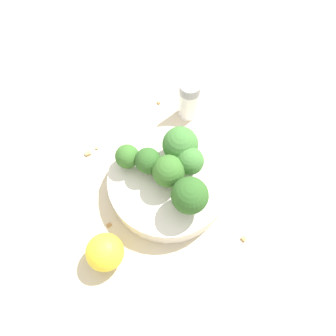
% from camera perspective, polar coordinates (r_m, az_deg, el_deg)
% --- Properties ---
extents(ground_plane, '(3.00, 3.00, 0.00)m').
position_cam_1_polar(ground_plane, '(0.56, 0.00, -3.30)').
color(ground_plane, beige).
extents(bowl, '(0.20, 0.20, 0.04)m').
position_cam_1_polar(bowl, '(0.54, 0.00, -2.50)').
color(bowl, silver).
rests_on(bowl, ground_plane).
extents(broccoli_floret_0, '(0.05, 0.05, 0.06)m').
position_cam_1_polar(broccoli_floret_0, '(0.49, -0.18, -0.63)').
color(broccoli_floret_0, '#84AD66').
rests_on(broccoli_floret_0, bowl).
extents(broccoli_floret_1, '(0.04, 0.04, 0.05)m').
position_cam_1_polar(broccoli_floret_1, '(0.51, -3.51, 1.18)').
color(broccoli_floret_1, '#7A9E5B').
rests_on(broccoli_floret_1, bowl).
extents(broccoli_floret_2, '(0.04, 0.04, 0.06)m').
position_cam_1_polar(broccoli_floret_2, '(0.50, 3.81, 1.16)').
color(broccoli_floret_2, '#84AD66').
rests_on(broccoli_floret_2, bowl).
extents(broccoli_floret_3, '(0.06, 0.06, 0.06)m').
position_cam_1_polar(broccoli_floret_3, '(0.51, 2.15, 4.10)').
color(broccoli_floret_3, '#84AD66').
rests_on(broccoli_floret_3, bowl).
extents(broccoli_floret_4, '(0.06, 0.06, 0.07)m').
position_cam_1_polar(broccoli_floret_4, '(0.47, 3.80, -4.83)').
color(broccoli_floret_4, '#84AD66').
rests_on(broccoli_floret_4, bowl).
extents(broccoli_floret_5, '(0.04, 0.04, 0.04)m').
position_cam_1_polar(broccoli_floret_5, '(0.52, -7.09, 1.95)').
color(broccoli_floret_5, '#7A9E5B').
rests_on(broccoli_floret_5, bowl).
extents(pepper_shaker, '(0.04, 0.04, 0.08)m').
position_cam_1_polar(pepper_shaker, '(0.60, 3.68, 11.82)').
color(pepper_shaker, silver).
rests_on(pepper_shaker, ground_plane).
extents(lemon_wedge, '(0.06, 0.06, 0.06)m').
position_cam_1_polar(lemon_wedge, '(0.51, -10.93, -14.20)').
color(lemon_wedge, yellow).
rests_on(lemon_wedge, ground_plane).
extents(almond_crumb_0, '(0.01, 0.01, 0.01)m').
position_cam_1_polar(almond_crumb_0, '(0.54, -10.25, -9.67)').
color(almond_crumb_0, olive).
rests_on(almond_crumb_0, ground_plane).
extents(almond_crumb_1, '(0.01, 0.01, 0.01)m').
position_cam_1_polar(almond_crumb_1, '(0.60, -13.80, 2.60)').
color(almond_crumb_1, tan).
rests_on(almond_crumb_1, ground_plane).
extents(almond_crumb_2, '(0.01, 0.01, 0.01)m').
position_cam_1_polar(almond_crumb_2, '(0.65, -1.67, 11.34)').
color(almond_crumb_2, olive).
rests_on(almond_crumb_2, ground_plane).
extents(almond_crumb_3, '(0.01, 0.01, 0.01)m').
position_cam_1_polar(almond_crumb_3, '(0.61, -12.37, 3.45)').
color(almond_crumb_3, tan).
rests_on(almond_crumb_3, ground_plane).
extents(almond_crumb_4, '(0.01, 0.01, 0.01)m').
position_cam_1_polar(almond_crumb_4, '(0.54, 13.09, -11.89)').
color(almond_crumb_4, '#AD7F4C').
rests_on(almond_crumb_4, ground_plane).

